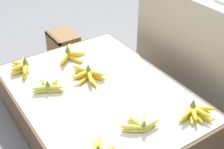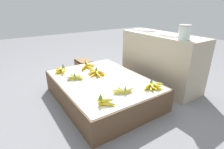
{
  "view_description": "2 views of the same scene",
  "coord_description": "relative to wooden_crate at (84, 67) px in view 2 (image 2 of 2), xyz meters",
  "views": [
    {
      "loc": [
        1.32,
        -0.78,
        1.42
      ],
      "look_at": [
        0.08,
        0.04,
        0.41
      ],
      "focal_mm": 50.0,
      "sensor_mm": 36.0,
      "label": 1
    },
    {
      "loc": [
        1.6,
        -0.94,
        1.08
      ],
      "look_at": [
        0.04,
        0.11,
        0.31
      ],
      "focal_mm": 28.0,
      "sensor_mm": 36.0,
      "label": 2
    }
  ],
  "objects": [
    {
      "name": "banana_bunch_middle_left",
      "position": [
        0.45,
        -0.15,
        0.18
      ],
      "size": [
        0.25,
        0.24,
        0.11
      ],
      "color": "gold",
      "rests_on": "display_platform"
    },
    {
      "name": "foam_tray_white",
      "position": [
        1.11,
        0.69,
        0.6
      ],
      "size": [
        0.22,
        0.18,
        0.02
      ],
      "color": "white",
      "rests_on": "back_vendor_table"
    },
    {
      "name": "foam_tray_dark",
      "position": [
        0.61,
        0.71,
        0.6
      ],
      "size": [
        0.3,
        0.16,
        0.02
      ],
      "color": "white",
      "rests_on": "back_vendor_table"
    },
    {
      "name": "wooden_crate",
      "position": [
        0.0,
        0.0,
        0.0
      ],
      "size": [
        0.28,
        0.2,
        0.23
      ],
      "color": "olive",
      "rests_on": "ground_plane"
    },
    {
      "name": "banana_bunch_front_midleft",
      "position": [
        0.72,
        -0.44,
        0.17
      ],
      "size": [
        0.18,
        0.2,
        0.09
      ],
      "color": "gold",
      "rests_on": "display_platform"
    },
    {
      "name": "glass_jar",
      "position": [
        1.35,
        0.59,
        0.67
      ],
      "size": [
        0.13,
        0.13,
        0.16
      ],
      "color": "silver",
      "rests_on": "back_vendor_table"
    },
    {
      "name": "banana_bunch_middle_midleft",
      "position": [
        0.74,
        -0.17,
        0.18
      ],
      "size": [
        0.26,
        0.2,
        0.1
      ],
      "color": "gold",
      "rests_on": "display_platform"
    },
    {
      "name": "back_vendor_table",
      "position": [
        0.96,
        0.72,
        0.24
      ],
      "size": [
        1.15,
        0.43,
        0.71
      ],
      "color": "tan",
      "rests_on": "ground_plane"
    },
    {
      "name": "banana_bunch_back_right",
      "position": [
        1.39,
        0.13,
        0.18
      ],
      "size": [
        0.16,
        0.23,
        0.1
      ],
      "color": "yellow",
      "rests_on": "display_platform"
    },
    {
      "name": "banana_bunch_front_right",
      "position": [
        1.36,
        -0.44,
        0.18
      ],
      "size": [
        0.21,
        0.16,
        0.11
      ],
      "color": "yellow",
      "rests_on": "display_platform"
    },
    {
      "name": "banana_bunch_middle_right",
      "position": [
        1.29,
        -0.17,
        0.17
      ],
      "size": [
        0.14,
        0.21,
        0.08
      ],
      "color": "#DBCC4C",
      "rests_on": "display_platform"
    },
    {
      "name": "display_platform",
      "position": [
        0.89,
        -0.18,
        0.02
      ],
      "size": [
        1.28,
        0.96,
        0.26
      ],
      "color": "brown",
      "rests_on": "ground_plane"
    },
    {
      "name": "banana_bunch_front_left",
      "position": [
        0.43,
        -0.49,
        0.18
      ],
      "size": [
        0.23,
        0.17,
        0.11
      ],
      "color": "gold",
      "rests_on": "display_platform"
    },
    {
      "name": "ground_plane",
      "position": [
        0.89,
        -0.18,
        -0.12
      ],
      "size": [
        10.0,
        10.0,
        0.0
      ],
      "primitive_type": "plane",
      "color": "slate"
    }
  ]
}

